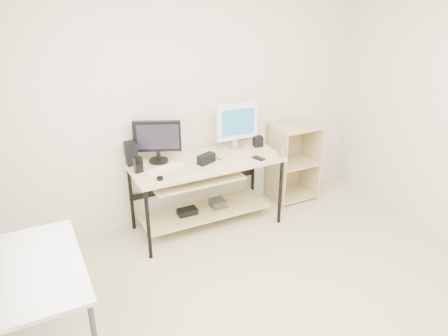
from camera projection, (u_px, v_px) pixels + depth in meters
room at (291, 174)px, 2.70m from camera, size 4.01×4.01×2.62m
desk at (204, 180)px, 4.39m from camera, size 1.50×0.65×0.75m
side_table at (35, 277)px, 2.81m from camera, size 0.60×1.00×0.75m
shelf_unit at (291, 161)px, 5.03m from camera, size 0.50×0.40×0.90m
black_monitor at (157, 139)px, 4.18m from camera, size 0.44×0.22×0.42m
white_imac at (237, 123)px, 4.49m from camera, size 0.45×0.14×0.48m
keyboard at (166, 168)px, 4.13m from camera, size 0.40×0.20×0.01m
mouse at (220, 157)px, 4.34m from camera, size 0.06×0.10×0.03m
center_speaker at (206, 159)px, 4.23m from camera, size 0.20×0.14×0.09m
speaker_left at (131, 153)px, 4.17m from camera, size 0.12×0.12×0.23m
speaker_right at (258, 141)px, 4.63m from camera, size 0.10×0.10×0.11m
audio_controller at (138, 165)px, 4.02m from camera, size 0.08×0.06×0.15m
volume_puck at (160, 178)px, 3.91m from camera, size 0.08×0.08×0.02m
smartphone at (258, 158)px, 4.34m from camera, size 0.11×0.15×0.01m
coaster at (280, 157)px, 4.37m from camera, size 0.10×0.10×0.01m
drinking_glass at (281, 151)px, 4.34m from camera, size 0.08×0.08×0.13m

